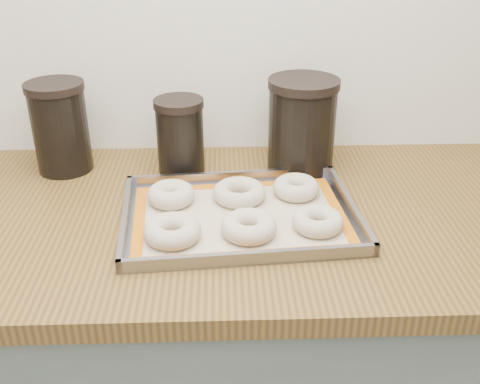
{
  "coord_description": "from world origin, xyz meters",
  "views": [
    {
      "loc": [
        0.04,
        0.67,
        1.47
      ],
      "look_at": [
        0.07,
        1.64,
        0.96
      ],
      "focal_mm": 42.0,
      "sensor_mm": 36.0,
      "label": 1
    }
  ],
  "objects_px": {
    "bagel_front_left": "(172,231)",
    "canister_right": "(302,125)",
    "canister_mid": "(180,136)",
    "baking_tray": "(240,216)",
    "bagel_front_mid": "(249,226)",
    "bagel_back_left": "(171,194)",
    "bagel_front_right": "(318,221)",
    "canister_left": "(60,127)",
    "bagel_back_mid": "(239,192)",
    "bagel_back_right": "(296,187)"
  },
  "relations": [
    {
      "from": "bagel_back_mid",
      "to": "canister_mid",
      "type": "relative_size",
      "value": 0.64
    },
    {
      "from": "canister_left",
      "to": "bagel_back_mid",
      "type": "bearing_deg",
      "value": -23.5
    },
    {
      "from": "baking_tray",
      "to": "canister_right",
      "type": "relative_size",
      "value": 2.26
    },
    {
      "from": "baking_tray",
      "to": "bagel_front_right",
      "type": "xyz_separation_m",
      "value": [
        0.15,
        -0.05,
        0.01
      ]
    },
    {
      "from": "canister_mid",
      "to": "canister_left",
      "type": "bearing_deg",
      "value": 176.44
    },
    {
      "from": "bagel_back_left",
      "to": "canister_left",
      "type": "relative_size",
      "value": 0.47
    },
    {
      "from": "bagel_front_mid",
      "to": "bagel_front_right",
      "type": "xyz_separation_m",
      "value": [
        0.13,
        0.02,
        -0.0
      ]
    },
    {
      "from": "canister_mid",
      "to": "baking_tray",
      "type": "bearing_deg",
      "value": -60.6
    },
    {
      "from": "bagel_back_left",
      "to": "bagel_front_right",
      "type": "bearing_deg",
      "value": -21.66
    },
    {
      "from": "canister_right",
      "to": "bagel_back_left",
      "type": "bearing_deg",
      "value": -149.67
    },
    {
      "from": "bagel_front_right",
      "to": "canister_left",
      "type": "height_order",
      "value": "canister_left"
    },
    {
      "from": "baking_tray",
      "to": "bagel_front_mid",
      "type": "relative_size",
      "value": 4.6
    },
    {
      "from": "bagel_back_mid",
      "to": "canister_right",
      "type": "height_order",
      "value": "canister_right"
    },
    {
      "from": "bagel_front_mid",
      "to": "bagel_front_left",
      "type": "bearing_deg",
      "value": -175.84
    },
    {
      "from": "bagel_front_mid",
      "to": "canister_mid",
      "type": "bearing_deg",
      "value": 115.61
    },
    {
      "from": "bagel_back_left",
      "to": "canister_right",
      "type": "xyz_separation_m",
      "value": [
        0.29,
        0.17,
        0.08
      ]
    },
    {
      "from": "bagel_front_mid",
      "to": "bagel_back_left",
      "type": "xyz_separation_m",
      "value": [
        -0.15,
        0.13,
        0.0
      ]
    },
    {
      "from": "canister_left",
      "to": "canister_mid",
      "type": "relative_size",
      "value": 1.21
    },
    {
      "from": "baking_tray",
      "to": "bagel_back_left",
      "type": "relative_size",
      "value": 4.96
    },
    {
      "from": "bagel_front_right",
      "to": "canister_left",
      "type": "relative_size",
      "value": 0.47
    },
    {
      "from": "baking_tray",
      "to": "bagel_back_left",
      "type": "distance_m",
      "value": 0.15
    },
    {
      "from": "bagel_front_right",
      "to": "canister_mid",
      "type": "xyz_separation_m",
      "value": [
        -0.27,
        0.28,
        0.07
      ]
    },
    {
      "from": "bagel_front_left",
      "to": "canister_left",
      "type": "relative_size",
      "value": 0.51
    },
    {
      "from": "bagel_back_mid",
      "to": "bagel_back_right",
      "type": "xyz_separation_m",
      "value": [
        0.12,
        0.02,
        0.0
      ]
    },
    {
      "from": "bagel_front_left",
      "to": "bagel_back_right",
      "type": "relative_size",
      "value": 1.09
    },
    {
      "from": "baking_tray",
      "to": "canister_left",
      "type": "relative_size",
      "value": 2.32
    },
    {
      "from": "bagel_front_left",
      "to": "canister_left",
      "type": "distance_m",
      "value": 0.43
    },
    {
      "from": "bagel_front_mid",
      "to": "canister_right",
      "type": "xyz_separation_m",
      "value": [
        0.13,
        0.3,
        0.08
      ]
    },
    {
      "from": "bagel_front_left",
      "to": "canister_right",
      "type": "xyz_separation_m",
      "value": [
        0.28,
        0.31,
        0.08
      ]
    },
    {
      "from": "bagel_front_right",
      "to": "bagel_back_mid",
      "type": "xyz_separation_m",
      "value": [
        -0.15,
        0.12,
        -0.0
      ]
    },
    {
      "from": "canister_mid",
      "to": "canister_right",
      "type": "xyz_separation_m",
      "value": [
        0.28,
        0.0,
        0.02
      ]
    },
    {
      "from": "bagel_front_mid",
      "to": "bagel_front_right",
      "type": "height_order",
      "value": "bagel_front_mid"
    },
    {
      "from": "canister_right",
      "to": "canister_left",
      "type": "bearing_deg",
      "value": 178.57
    },
    {
      "from": "baking_tray",
      "to": "bagel_front_left",
      "type": "relative_size",
      "value": 4.54
    },
    {
      "from": "canister_left",
      "to": "canister_mid",
      "type": "distance_m",
      "value": 0.27
    },
    {
      "from": "bagel_back_mid",
      "to": "baking_tray",
      "type": "bearing_deg",
      "value": -90.78
    },
    {
      "from": "bagel_back_mid",
      "to": "bagel_back_right",
      "type": "bearing_deg",
      "value": 7.59
    },
    {
      "from": "baking_tray",
      "to": "bagel_back_mid",
      "type": "distance_m",
      "value": 0.07
    },
    {
      "from": "bagel_front_mid",
      "to": "canister_mid",
      "type": "xyz_separation_m",
      "value": [
        -0.14,
        0.3,
        0.06
      ]
    },
    {
      "from": "bagel_front_right",
      "to": "canister_mid",
      "type": "bearing_deg",
      "value": 134.43
    },
    {
      "from": "bagel_front_mid",
      "to": "bagel_back_left",
      "type": "bearing_deg",
      "value": 139.7
    },
    {
      "from": "bagel_back_mid",
      "to": "canister_left",
      "type": "distance_m",
      "value": 0.45
    },
    {
      "from": "bagel_back_right",
      "to": "canister_right",
      "type": "height_order",
      "value": "canister_right"
    },
    {
      "from": "bagel_back_left",
      "to": "canister_mid",
      "type": "distance_m",
      "value": 0.18
    },
    {
      "from": "bagel_front_left",
      "to": "canister_left",
      "type": "bearing_deg",
      "value": 130.06
    },
    {
      "from": "bagel_back_right",
      "to": "canister_mid",
      "type": "xyz_separation_m",
      "value": [
        -0.25,
        0.14,
        0.06
      ]
    },
    {
      "from": "bagel_back_mid",
      "to": "canister_right",
      "type": "relative_size",
      "value": 0.51
    },
    {
      "from": "bagel_front_right",
      "to": "canister_mid",
      "type": "height_order",
      "value": "canister_mid"
    },
    {
      "from": "canister_mid",
      "to": "canister_right",
      "type": "height_order",
      "value": "canister_right"
    },
    {
      "from": "baking_tray",
      "to": "bagel_back_mid",
      "type": "bearing_deg",
      "value": 89.22
    }
  ]
}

